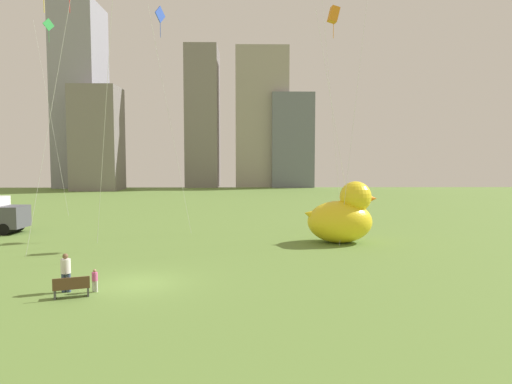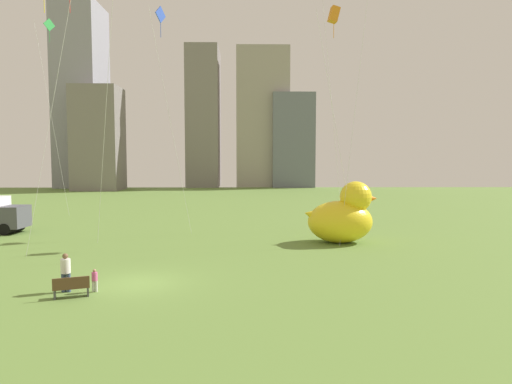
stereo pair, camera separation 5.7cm
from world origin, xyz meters
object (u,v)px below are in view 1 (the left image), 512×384
at_px(park_bench, 71,287).
at_px(kite_orange, 334,16).
at_px(person_adult, 66,271).
at_px(giant_inflatable_duck, 342,217).
at_px(kite_blue, 161,28).
at_px(kite_green, 49,37).
at_px(person_child, 95,279).

relative_size(park_bench, kite_orange, 0.09).
xyz_separation_m(person_adult, giant_inflatable_duck, (14.49, 11.58, 0.87)).
distance_m(park_bench, kite_blue, 22.66).
height_order(park_bench, kite_blue, kite_blue).
bearing_deg(kite_green, person_child, -64.44).
xyz_separation_m(park_bench, person_adult, (-0.56, 0.87, 0.48)).
bearing_deg(kite_orange, park_bench, -131.41).
bearing_deg(person_adult, person_child, -0.66).
relative_size(person_adult, giant_inflatable_duck, 0.33).
bearing_deg(kite_green, park_bench, -66.28).
bearing_deg(person_adult, kite_blue, 84.89).
height_order(person_child, kite_green, kite_green).
bearing_deg(park_bench, kite_blue, 87.06).
relative_size(person_adult, person_child, 1.68).
bearing_deg(person_child, person_adult, 179.34).
bearing_deg(giant_inflatable_duck, kite_blue, 161.71).
bearing_deg(kite_blue, person_adult, -95.11).
relative_size(kite_green, kite_orange, 1.17).
xyz_separation_m(kite_blue, kite_green, (-13.36, 11.67, 2.18)).
relative_size(park_bench, person_child, 1.50).
distance_m(person_adult, kite_green, 34.48).
bearing_deg(park_bench, person_child, 50.80).
bearing_deg(person_child, park_bench, -129.20).
distance_m(person_child, kite_orange, 25.12).
bearing_deg(person_adult, giant_inflatable_duck, 38.62).
bearing_deg(park_bench, giant_inflatable_duck, 41.77).
bearing_deg(person_adult, kite_green, 113.41).
bearing_deg(giant_inflatable_duck, kite_green, 148.82).
distance_m(person_adult, person_child, 1.31).
bearing_deg(kite_orange, kite_green, 153.83).
bearing_deg(giant_inflatable_duck, person_child, -138.79).
bearing_deg(kite_green, kite_orange, -26.17).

